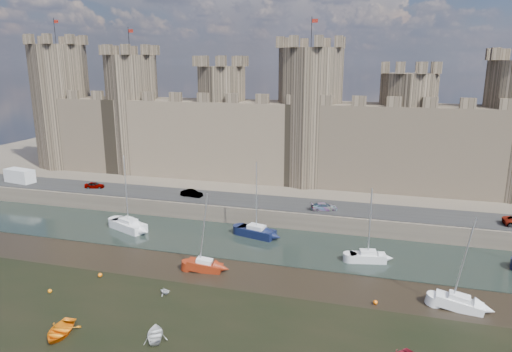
# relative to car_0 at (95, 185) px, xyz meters

# --- Properties ---
(ground) EXTENTS (160.00, 160.00, 0.00)m
(ground) POSITION_rel_car_0_xyz_m (31.86, -33.80, -3.04)
(ground) COLOR black
(ground) RESTS_ON ground
(water_channel) EXTENTS (160.00, 12.00, 0.08)m
(water_channel) POSITION_rel_car_0_xyz_m (31.86, -9.80, -3.00)
(water_channel) COLOR black
(water_channel) RESTS_ON ground
(quay) EXTENTS (160.00, 60.00, 2.50)m
(quay) POSITION_rel_car_0_xyz_m (31.86, 26.20, -1.79)
(quay) COLOR #4C443A
(quay) RESTS_ON ground
(road) EXTENTS (160.00, 7.00, 0.10)m
(road) POSITION_rel_car_0_xyz_m (31.86, 0.20, -0.49)
(road) COLOR black
(road) RESTS_ON quay
(castle) EXTENTS (108.50, 11.00, 29.00)m
(castle) POSITION_rel_car_0_xyz_m (31.22, 14.20, 8.63)
(castle) COLOR #42382B
(castle) RESTS_ON quay
(car_0) EXTENTS (3.41, 2.04, 1.09)m
(car_0) POSITION_rel_car_0_xyz_m (0.00, 0.00, 0.00)
(car_0) COLOR gray
(car_0) RESTS_ON quay
(car_1) EXTENTS (3.67, 1.67, 1.17)m
(car_1) POSITION_rel_car_0_xyz_m (17.83, -0.21, 0.04)
(car_1) COLOR gray
(car_1) RESTS_ON quay
(car_2) EXTENTS (4.10, 2.71, 1.10)m
(car_2) POSITION_rel_car_0_xyz_m (38.88, -1.31, 0.01)
(car_2) COLOR gray
(car_2) RESTS_ON quay
(van) EXTENTS (5.85, 3.17, 2.42)m
(van) POSITION_rel_car_0_xyz_m (-14.93, -0.30, 0.67)
(van) COLOR silver
(van) RESTS_ON quay
(sailboat_0) EXTENTS (6.18, 4.28, 10.77)m
(sailboat_0) POSITION_rel_car_0_xyz_m (12.50, -10.32, -2.21)
(sailboat_0) COLOR silver
(sailboat_0) RESTS_ON ground
(sailboat_1) EXTENTS (5.54, 3.28, 10.42)m
(sailboat_1) POSITION_rel_car_0_xyz_m (30.61, -7.82, -2.23)
(sailboat_1) COLOR black
(sailboat_1) RESTS_ON ground
(sailboat_2) EXTENTS (4.45, 2.45, 9.07)m
(sailboat_2) POSITION_rel_car_0_xyz_m (45.57, -11.92, -2.29)
(sailboat_2) COLOR silver
(sailboat_2) RESTS_ON ground
(sailboat_4) EXTENTS (4.13, 1.98, 9.31)m
(sailboat_4) POSITION_rel_car_0_xyz_m (27.72, -19.40, -2.34)
(sailboat_4) COLOR maroon
(sailboat_4) RESTS_ON ground
(sailboat_5) EXTENTS (4.57, 2.26, 9.47)m
(sailboat_5) POSITION_rel_car_0_xyz_m (54.51, -20.47, -2.35)
(sailboat_5) COLOR white
(sailboat_5) RESTS_ON ground
(dinghy_0) EXTENTS (3.31, 4.19, 0.78)m
(dinghy_0) POSITION_rel_car_0_xyz_m (20.34, -34.71, -2.65)
(dinghy_0) COLOR orange
(dinghy_0) RESTS_ON ground
(dinghy_2) EXTENTS (3.12, 3.49, 0.60)m
(dinghy_2) POSITION_rel_car_0_xyz_m (28.55, -32.75, -2.75)
(dinghy_2) COLOR silver
(dinghy_2) RESTS_ON ground
(dinghy_3) EXTENTS (1.65, 1.55, 0.70)m
(dinghy_3) POSITION_rel_car_0_xyz_m (25.84, -25.64, -2.69)
(dinghy_3) COLOR silver
(dinghy_3) RESTS_ON ground
(buoy_0) EXTENTS (0.41, 0.41, 0.41)m
(buoy_0) POSITION_rel_car_0_xyz_m (14.23, -28.58, -2.84)
(buoy_0) COLOR orange
(buoy_0) RESTS_ON ground
(buoy_1) EXTENTS (0.49, 0.49, 0.49)m
(buoy_1) POSITION_rel_car_0_xyz_m (17.12, -24.05, -2.80)
(buoy_1) COLOR orange
(buoy_1) RESTS_ON ground
(buoy_3) EXTENTS (0.45, 0.45, 0.45)m
(buoy_3) POSITION_rel_car_0_xyz_m (46.74, -21.80, -2.82)
(buoy_3) COLOR #FE670B
(buoy_3) RESTS_ON ground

